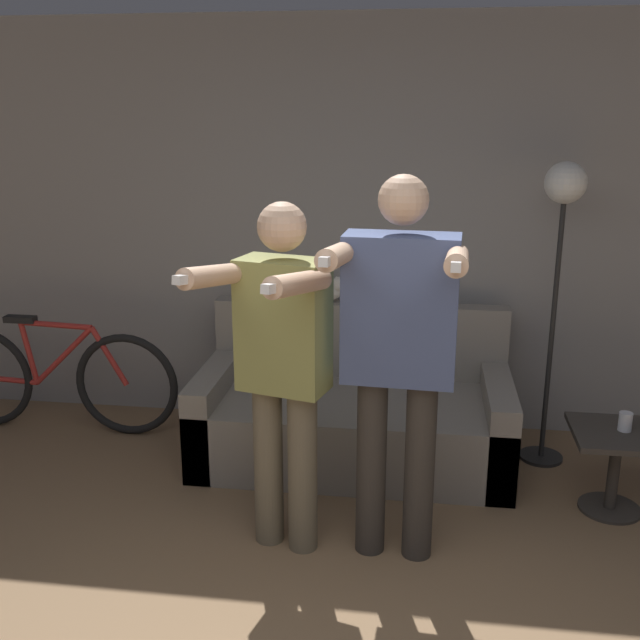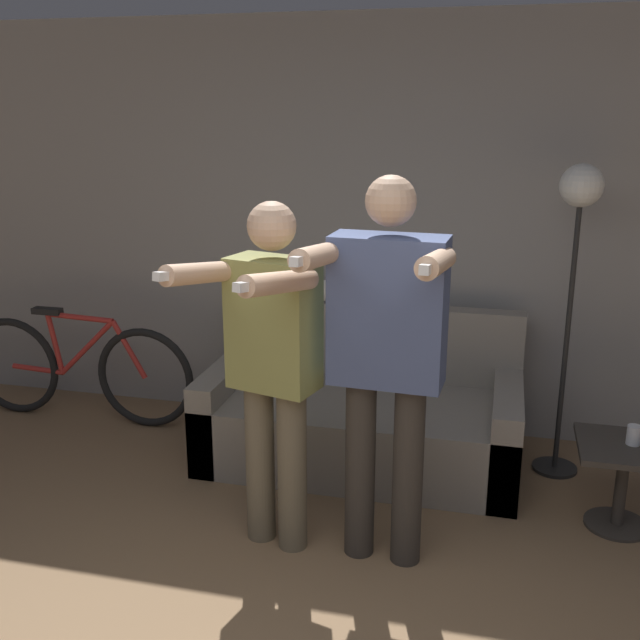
% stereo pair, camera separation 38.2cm
% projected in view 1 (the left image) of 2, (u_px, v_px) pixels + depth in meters
% --- Properties ---
extents(wall_back, '(10.00, 0.05, 2.60)m').
position_uv_depth(wall_back, '(375.00, 230.00, 4.75)').
color(wall_back, gray).
rests_on(wall_back, ground_plane).
extents(couch, '(1.83, 0.92, 0.87)m').
position_uv_depth(couch, '(354.00, 415.00, 4.50)').
color(couch, gray).
rests_on(couch, ground_plane).
extents(person_left, '(0.58, 0.75, 1.67)m').
position_uv_depth(person_left, '(282.00, 358.00, 3.38)').
color(person_left, '#6B604C').
rests_on(person_left, ground_plane).
extents(person_right, '(0.59, 0.70, 1.79)m').
position_uv_depth(person_right, '(399.00, 344.00, 3.29)').
color(person_right, '#38332D').
rests_on(person_right, ground_plane).
extents(cat, '(0.45, 0.12, 0.17)m').
position_uv_depth(cat, '(319.00, 290.00, 4.67)').
color(cat, silver).
rests_on(cat, couch).
extents(floor_lamp, '(0.26, 0.26, 1.77)m').
position_uv_depth(floor_lamp, '(562.00, 224.00, 4.14)').
color(floor_lamp, black).
rests_on(floor_lamp, ground_plane).
extents(side_table, '(0.46, 0.46, 0.45)m').
position_uv_depth(side_table, '(616.00, 454.00, 3.88)').
color(side_table, '#38332D').
rests_on(side_table, ground_plane).
extents(cup, '(0.07, 0.07, 0.10)m').
position_uv_depth(cup, '(625.00, 422.00, 3.84)').
color(cup, silver).
rests_on(cup, side_table).
extents(bicycle, '(1.66, 0.07, 0.77)m').
position_uv_depth(bicycle, '(54.00, 379.00, 4.84)').
color(bicycle, black).
rests_on(bicycle, ground_plane).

